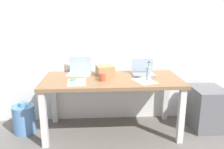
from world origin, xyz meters
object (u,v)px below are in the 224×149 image
object	(u,v)px
beer_bottle	(149,73)
coffee_mug	(102,77)
cardboard_box	(105,71)
laptop_left	(79,71)
water_cooler_jug	(24,119)
laptop_right	(143,71)
desk	(112,86)
filing_cabinet	(207,108)
computer_mouse	(73,79)

from	to	relation	value
beer_bottle	coffee_mug	bearing A→B (deg)	178.49
cardboard_box	laptop_left	bearing A→B (deg)	170.03
laptop_left	water_cooler_jug	world-z (taller)	laptop_left
laptop_right	desk	bearing A→B (deg)	-159.96
cardboard_box	desk	bearing A→B (deg)	-63.61
desk	filing_cabinet	xyz separation A→B (m)	(1.28, 0.03, -0.35)
laptop_left	beer_bottle	distance (m)	0.92
desk	laptop_right	bearing A→B (deg)	20.04
computer_mouse	cardboard_box	distance (m)	0.47
coffee_mug	laptop_right	bearing A→B (deg)	24.57
laptop_right	beer_bottle	xyz separation A→B (m)	(0.01, -0.26, 0.04)
laptop_right	coffee_mug	bearing A→B (deg)	-155.43
desk	laptop_left	distance (m)	0.50
desk	computer_mouse	size ratio (longest dim) A/B	17.20
beer_bottle	laptop_right	bearing A→B (deg)	93.08
computer_mouse	cardboard_box	world-z (taller)	cardboard_box
cardboard_box	coffee_mug	bearing A→B (deg)	-99.33
filing_cabinet	computer_mouse	bearing A→B (deg)	-176.48
desk	water_cooler_jug	world-z (taller)	desk
beer_bottle	cardboard_box	world-z (taller)	beer_bottle
computer_mouse	water_cooler_jug	world-z (taller)	computer_mouse
desk	filing_cabinet	size ratio (longest dim) A/B	3.07
laptop_right	computer_mouse	xyz separation A→B (m)	(-0.90, -0.23, -0.03)
cardboard_box	water_cooler_jug	distance (m)	1.23
beer_bottle	cardboard_box	distance (m)	0.58
laptop_right	computer_mouse	world-z (taller)	laptop_right
laptop_left	computer_mouse	distance (m)	0.31
beer_bottle	computer_mouse	distance (m)	0.92
laptop_right	coffee_mug	distance (m)	0.60
cardboard_box	laptop_right	bearing A→B (deg)	-1.00
laptop_right	computer_mouse	distance (m)	0.93
desk	laptop_left	size ratio (longest dim) A/B	5.16
laptop_left	coffee_mug	distance (m)	0.44
computer_mouse	coffee_mug	bearing A→B (deg)	22.82
laptop_right	cardboard_box	xyz separation A→B (m)	(-0.50, 0.01, 0.01)
computer_mouse	cardboard_box	xyz separation A→B (m)	(0.40, 0.24, 0.05)
beer_bottle	water_cooler_jug	xyz separation A→B (m)	(-1.58, 0.16, -0.63)
cardboard_box	filing_cabinet	bearing A→B (deg)	-5.57
laptop_left	filing_cabinet	distance (m)	1.79
cardboard_box	coffee_mug	world-z (taller)	cardboard_box
computer_mouse	filing_cabinet	bearing A→B (deg)	29.05
desk	computer_mouse	bearing A→B (deg)	-170.62
desk	laptop_right	xyz separation A→B (m)	(0.42, 0.15, 0.14)
cardboard_box	filing_cabinet	size ratio (longest dim) A/B	0.39
computer_mouse	filing_cabinet	world-z (taller)	computer_mouse
laptop_left	filing_cabinet	world-z (taller)	laptop_left
laptop_left	water_cooler_jug	size ratio (longest dim) A/B	0.80
laptop_left	computer_mouse	bearing A→B (deg)	-100.03
water_cooler_jug	filing_cabinet	distance (m)	2.43
laptop_left	cardboard_box	xyz separation A→B (m)	(0.34, -0.06, 0.01)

